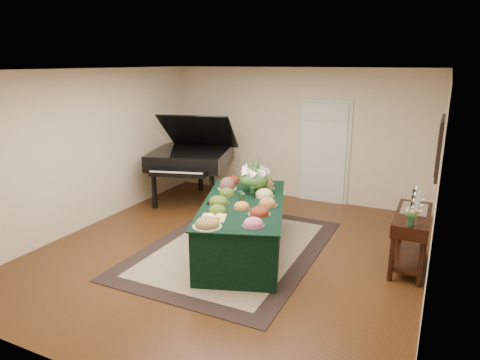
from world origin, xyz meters
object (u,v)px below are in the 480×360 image
at_px(buffet_table, 243,227).
at_px(mahogany_sideboard, 412,226).
at_px(grand_piano, 191,157).
at_px(floral_centerpiece, 254,175).

xyz_separation_m(buffet_table, mahogany_sideboard, (2.32, 0.54, 0.22)).
bearing_deg(buffet_table, grand_piano, 138.05).
height_order(buffet_table, floral_centerpiece, floral_centerpiece).
distance_m(buffet_table, grand_piano, 2.79).
bearing_deg(mahogany_sideboard, grand_piano, 163.44).
distance_m(floral_centerpiece, grand_piano, 2.40).
distance_m(buffet_table, mahogany_sideboard, 2.39).
bearing_deg(floral_centerpiece, mahogany_sideboard, 0.84).
bearing_deg(floral_centerpiece, grand_piano, 146.30).
xyz_separation_m(floral_centerpiece, grand_piano, (-1.99, 1.33, -0.16)).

